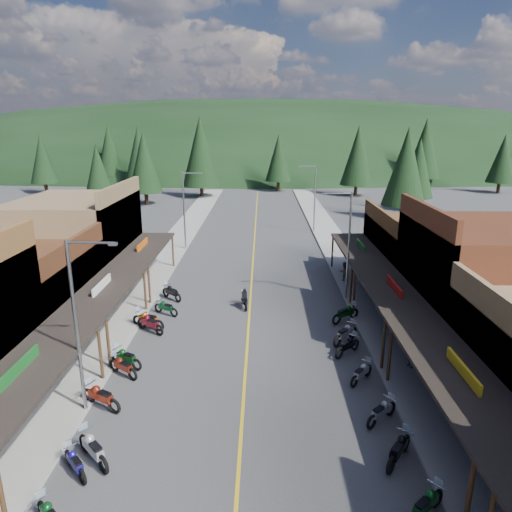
{
  "coord_description": "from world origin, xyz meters",
  "views": [
    {
      "loc": [
        0.84,
        -23.8,
        12.48
      ],
      "look_at": [
        0.41,
        9.18,
        3.0
      ],
      "focal_mm": 32.0,
      "sensor_mm": 36.0,
      "label": 1
    }
  ],
  "objects_px": {
    "bike_west_5": "(101,396)",
    "bike_east_5": "(382,411)",
    "pine_2": "(200,152)",
    "pine_11": "(406,167)",
    "streetlight_1": "(185,207)",
    "bike_west_3": "(75,462)",
    "pine_9": "(418,168)",
    "bike_west_4": "(93,448)",
    "streetlight_0": "(79,321)",
    "pine_4": "(358,156)",
    "shop_west_3": "(79,242)",
    "pedestrian_east_a": "(412,353)",
    "pine_1": "(139,152)",
    "bike_east_6": "(361,372)",
    "bike_west_9": "(148,319)",
    "pine_5": "(425,148)",
    "bike_east_3": "(426,504)",
    "bike_west_7": "(126,357)",
    "pine_7": "(109,151)",
    "pine_8": "(98,174)",
    "bike_east_7": "(347,345)",
    "bike_east_8": "(345,333)",
    "shop_east_3": "(424,255)",
    "pine_3": "(278,157)",
    "streetlight_3": "(314,196)",
    "pine_0": "(42,159)",
    "shop_east_2": "(481,283)",
    "bike_west_8": "(150,323)",
    "bike_east_9": "(346,313)",
    "rider_on_bike": "(245,299)",
    "pedestrian_east_b": "(344,271)",
    "pine_10": "(144,162)",
    "bike_west_6": "(123,366)",
    "streetlight_2": "(347,241)",
    "shop_west_2": "(20,297)",
    "pine_6": "(503,158)"
  },
  "relations": [
    {
      "from": "shop_west_2",
      "to": "pine_11",
      "type": "height_order",
      "value": "pine_11"
    },
    {
      "from": "pine_11",
      "to": "bike_west_9",
      "type": "relative_size",
      "value": 5.28
    },
    {
      "from": "pine_2",
      "to": "bike_east_8",
      "type": "relative_size",
      "value": 6.14
    },
    {
      "from": "bike_west_3",
      "to": "bike_west_7",
      "type": "height_order",
      "value": "bike_west_7"
    },
    {
      "from": "streetlight_3",
      "to": "streetlight_2",
      "type": "bearing_deg",
      "value": -90.0
    },
    {
      "from": "shop_west_2",
      "to": "bike_east_8",
      "type": "distance_m",
      "value": 19.67
    },
    {
      "from": "pine_2",
      "to": "bike_west_8",
      "type": "distance_m",
      "value": 56.39
    },
    {
      "from": "pine_0",
      "to": "bike_west_9",
      "type": "relative_size",
      "value": 4.68
    },
    {
      "from": "pedestrian_east_b",
      "to": "pine_10",
      "type": "bearing_deg",
      "value": -90.32
    },
    {
      "from": "shop_east_3",
      "to": "pine_11",
      "type": "bearing_deg",
      "value": 76.83
    },
    {
      "from": "pine_7",
      "to": "bike_east_8",
      "type": "relative_size",
      "value": 5.48
    },
    {
      "from": "pine_5",
      "to": "bike_east_6",
      "type": "distance_m",
      "value": 80.76
    },
    {
      "from": "pine_2",
      "to": "pine_11",
      "type": "xyz_separation_m",
      "value": [
        30.0,
        -20.0,
        -0.8
      ]
    },
    {
      "from": "pine_2",
      "to": "bike_east_7",
      "type": "relative_size",
      "value": 6.74
    },
    {
      "from": "pine_4",
      "to": "bike_west_3",
      "type": "distance_m",
      "value": 74.16
    },
    {
      "from": "streetlight_1",
      "to": "bike_west_3",
      "type": "xyz_separation_m",
      "value": [
        0.92,
        -31.84,
        -3.93
      ]
    },
    {
      "from": "shop_east_3",
      "to": "pine_5",
      "type": "relative_size",
      "value": 0.78
    },
    {
      "from": "shop_west_2",
      "to": "pine_8",
      "type": "xyz_separation_m",
      "value": [
        -8.25,
        38.3,
        3.44
      ]
    },
    {
      "from": "bike_east_8",
      "to": "pedestrian_east_a",
      "type": "relative_size",
      "value": 1.45
    },
    {
      "from": "shop_west_3",
      "to": "pedestrian_east_a",
      "type": "height_order",
      "value": "shop_west_3"
    },
    {
      "from": "pine_7",
      "to": "pine_11",
      "type": "height_order",
      "value": "pine_7"
    },
    {
      "from": "bike_west_5",
      "to": "bike_east_7",
      "type": "relative_size",
      "value": 1.11
    },
    {
      "from": "bike_west_7",
      "to": "pine_7",
      "type": "bearing_deg",
      "value": 47.52
    },
    {
      "from": "pine_3",
      "to": "bike_east_8",
      "type": "relative_size",
      "value": 4.82
    },
    {
      "from": "bike_west_3",
      "to": "bike_west_6",
      "type": "relative_size",
      "value": 0.9
    },
    {
      "from": "pine_4",
      "to": "bike_east_9",
      "type": "height_order",
      "value": "pine_4"
    },
    {
      "from": "shop_east_2",
      "to": "bike_east_6",
      "type": "bearing_deg",
      "value": -147.47
    },
    {
      "from": "pine_9",
      "to": "bike_west_4",
      "type": "bearing_deg",
      "value": -118.61
    },
    {
      "from": "pine_5",
      "to": "pine_8",
      "type": "height_order",
      "value": "pine_5"
    },
    {
      "from": "shop_west_3",
      "to": "streetlight_2",
      "type": "relative_size",
      "value": 1.36
    },
    {
      "from": "shop_east_3",
      "to": "pedestrian_east_a",
      "type": "xyz_separation_m",
      "value": [
        -5.0,
        -13.38,
        -1.6
      ]
    },
    {
      "from": "bike_east_9",
      "to": "rider_on_bike",
      "type": "distance_m",
      "value": 7.13
    },
    {
      "from": "pine_1",
      "to": "bike_east_6",
      "type": "height_order",
      "value": "pine_1"
    },
    {
      "from": "pine_11",
      "to": "bike_west_3",
      "type": "distance_m",
      "value": 54.87
    },
    {
      "from": "bike_west_7",
      "to": "bike_east_5",
      "type": "bearing_deg",
      "value": -80.66
    },
    {
      "from": "pine_9",
      "to": "streetlight_2",
      "type": "bearing_deg",
      "value": -114.74
    },
    {
      "from": "pine_5",
      "to": "bike_east_7",
      "type": "relative_size",
      "value": 6.74
    },
    {
      "from": "pine_8",
      "to": "bike_east_3",
      "type": "bearing_deg",
      "value": -61.35
    },
    {
      "from": "streetlight_0",
      "to": "bike_east_6",
      "type": "bearing_deg",
      "value": 11.7
    },
    {
      "from": "bike_west_5",
      "to": "bike_east_5",
      "type": "distance_m",
      "value": 12.57
    },
    {
      "from": "pine_1",
      "to": "bike_east_3",
      "type": "relative_size",
      "value": 6.02
    },
    {
      "from": "pine_6",
      "to": "bike_east_7",
      "type": "xyz_separation_m",
      "value": [
        -40.32,
        -64.5,
        -5.89
      ]
    },
    {
      "from": "bike_west_5",
      "to": "bike_west_9",
      "type": "height_order",
      "value": "bike_west_9"
    },
    {
      "from": "pine_5",
      "to": "pedestrian_east_a",
      "type": "distance_m",
      "value": 78.58
    },
    {
      "from": "bike_east_8",
      "to": "streetlight_3",
      "type": "bearing_deg",
      "value": 131.27
    },
    {
      "from": "pine_7",
      "to": "bike_west_4",
      "type": "height_order",
      "value": "pine_7"
    },
    {
      "from": "shop_east_2",
      "to": "pine_7",
      "type": "relative_size",
      "value": 0.87
    },
    {
      "from": "streetlight_0",
      "to": "pine_4",
      "type": "relative_size",
      "value": 0.64
    },
    {
      "from": "pine_0",
      "to": "bike_west_7",
      "type": "bearing_deg",
      "value": -62.31
    },
    {
      "from": "streetlight_0",
      "to": "bike_west_4",
      "type": "relative_size",
      "value": 3.5
    }
  ]
}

